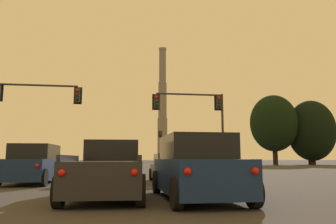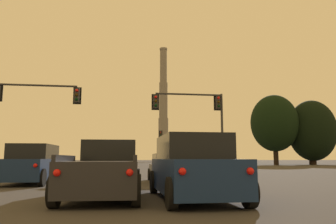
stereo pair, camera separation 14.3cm
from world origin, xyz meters
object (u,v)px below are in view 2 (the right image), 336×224
(suv_left_lane_front, at_px, (33,164))
(smokestack, at_px, (163,116))
(sedan_right_lane_front, at_px, (170,169))
(traffic_light_overhead_left, at_px, (22,104))
(suv_right_lane_second, at_px, (192,168))
(traffic_light_far_right, at_px, (161,142))
(traffic_light_overhead_right, at_px, (199,112))
(pickup_truck_center_lane_second, at_px, (106,170))

(suv_left_lane_front, bearing_deg, smokestack, 80.87)
(sedan_right_lane_front, height_order, traffic_light_overhead_left, traffic_light_overhead_left)
(suv_right_lane_second, relative_size, sedan_right_lane_front, 1.04)
(suv_left_lane_front, distance_m, traffic_light_overhead_left, 8.48)
(suv_left_lane_front, relative_size, smokestack, 0.11)
(sedan_right_lane_front, bearing_deg, suv_left_lane_front, 178.35)
(suv_left_lane_front, relative_size, traffic_light_far_right, 0.77)
(suv_left_lane_front, height_order, traffic_light_overhead_left, traffic_light_overhead_left)
(traffic_light_overhead_right, xyz_separation_m, smokestack, (9.95, 100.95, 12.97))
(pickup_truck_center_lane_second, distance_m, traffic_light_overhead_left, 14.99)
(traffic_light_overhead_right, bearing_deg, traffic_light_overhead_left, -176.27)
(sedan_right_lane_front, xyz_separation_m, smokestack, (13.39, 108.95, 17.08))
(pickup_truck_center_lane_second, distance_m, traffic_light_far_right, 50.32)
(sedan_right_lane_front, relative_size, suv_left_lane_front, 0.95)
(traffic_light_overhead_left, bearing_deg, suv_right_lane_second, -57.36)
(pickup_truck_center_lane_second, height_order, traffic_light_overhead_right, traffic_light_overhead_right)
(smokestack, bearing_deg, suv_right_lane_second, -96.77)
(pickup_truck_center_lane_second, bearing_deg, suv_left_lane_front, 125.02)
(sedan_right_lane_front, xyz_separation_m, pickup_truck_center_lane_second, (-2.94, -5.71, 0.14))
(suv_right_lane_second, height_order, smokestack, smokestack)
(suv_right_lane_second, height_order, traffic_light_overhead_right, traffic_light_overhead_right)
(suv_right_lane_second, distance_m, traffic_light_overhead_left, 17.22)
(sedan_right_lane_front, height_order, suv_left_lane_front, suv_left_lane_front)
(pickup_truck_center_lane_second, bearing_deg, traffic_light_far_right, 83.81)
(suv_left_lane_front, relative_size, traffic_light_overhead_left, 0.77)
(pickup_truck_center_lane_second, distance_m, traffic_light_overhead_right, 15.64)
(traffic_light_overhead_right, bearing_deg, suv_right_lane_second, -104.34)
(pickup_truck_center_lane_second, xyz_separation_m, smokestack, (16.33, 114.67, 16.94))
(suv_left_lane_front, bearing_deg, pickup_truck_center_lane_second, -56.36)
(suv_right_lane_second, bearing_deg, pickup_truck_center_lane_second, 153.99)
(sedan_right_lane_front, bearing_deg, traffic_light_overhead_left, 142.93)
(traffic_light_overhead_left, bearing_deg, traffic_light_far_right, 68.82)
(suv_right_lane_second, relative_size, traffic_light_far_right, 0.77)
(suv_left_lane_front, xyz_separation_m, traffic_light_far_right, (11.52, 43.67, 3.30))
(pickup_truck_center_lane_second, height_order, smokestack, smokestack)
(traffic_light_overhead_left, relative_size, smokestack, 0.14)
(sedan_right_lane_front, height_order, traffic_light_far_right, traffic_light_far_right)
(suv_left_lane_front, relative_size, pickup_truck_center_lane_second, 0.89)
(traffic_light_overhead_right, relative_size, traffic_light_overhead_left, 0.97)
(pickup_truck_center_lane_second, distance_m, smokestack, 117.05)
(pickup_truck_center_lane_second, relative_size, traffic_light_far_right, 0.87)
(pickup_truck_center_lane_second, relative_size, smokestack, 0.12)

